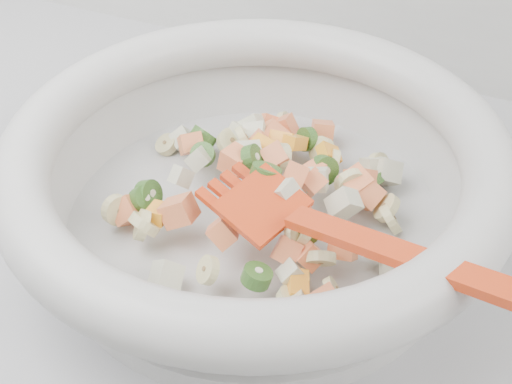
% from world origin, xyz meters
% --- Properties ---
extents(mixing_bowl, '(0.47, 0.43, 0.13)m').
position_xyz_m(mixing_bowl, '(0.08, 1.41, 0.97)').
color(mixing_bowl, beige).
rests_on(mixing_bowl, counter).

